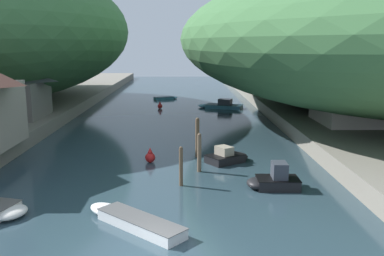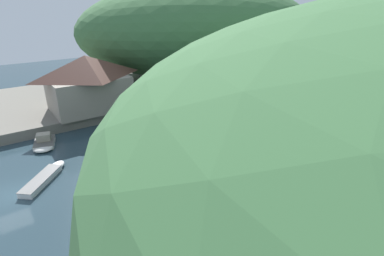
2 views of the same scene
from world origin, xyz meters
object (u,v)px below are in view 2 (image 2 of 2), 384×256
boat_far_right_bank (181,166)px  boat_white_cruiser (344,115)px  boat_moored_right (44,143)px  boat_red_skiff (46,176)px  boathouse_shed (172,74)px  boat_open_rowboat (135,196)px  channel_buoy_far (295,101)px  channel_buoy_near (152,145)px  right_bank_cottage (364,163)px  person_on_quay (77,107)px  waterfront_building (88,82)px  person_by_boathouse (132,96)px  boat_navy_launch (332,93)px

boat_far_right_bank → boat_white_cruiser: boat_white_cruiser is taller
boat_moored_right → boat_red_skiff: (7.15, -1.29, -0.14)m
boathouse_shed → boat_moored_right: boathouse_shed is taller
boat_open_rowboat → channel_buoy_far: size_ratio=3.28×
channel_buoy_near → boat_far_right_bank: bearing=0.8°
boathouse_shed → boat_moored_right: bearing=-71.0°
right_bank_cottage → channel_buoy_far: bearing=137.0°
boat_red_skiff → channel_buoy_near: 10.67m
boat_moored_right → boat_far_right_bank: bearing=142.4°
person_on_quay → boathouse_shed: bearing=26.0°
waterfront_building → person_by_boathouse: bearing=82.2°
boat_moored_right → boat_navy_launch: 45.43m
boat_far_right_bank → person_on_quay: size_ratio=2.09×
boat_moored_right → boat_red_skiff: size_ratio=0.83×
boathouse_shed → person_by_boathouse: boathouse_shed is taller
boat_navy_launch → boat_far_right_bank: 35.91m
boat_navy_launch → boat_red_skiff: bearing=-24.4°
channel_buoy_near → boat_moored_right: bearing=-127.8°
person_by_boathouse → right_bank_cottage: bearing=-59.6°
channel_buoy_near → channel_buoy_far: size_ratio=1.15×
right_bank_cottage → boat_moored_right: bearing=-144.5°
boat_navy_launch → channel_buoy_far: size_ratio=4.09×
boat_red_skiff → channel_buoy_near: bearing=41.7°
boathouse_shed → boat_red_skiff: (14.50, -22.66, -3.69)m
right_bank_cottage → boat_open_rowboat: right_bank_cottage is taller
waterfront_building → boat_red_skiff: bearing=-33.5°
boat_white_cruiser → person_by_boathouse: size_ratio=3.69×
boat_open_rowboat → right_bank_cottage: bearing=-34.1°
boat_navy_launch → boat_far_right_bank: boat_far_right_bank is taller
channel_buoy_near → person_by_boathouse: 13.07m
right_bank_cottage → boat_far_right_bank: right_bank_cottage is taller
right_bank_cottage → person_on_quay: right_bank_cottage is taller
right_bank_cottage → boat_moored_right: size_ratio=1.65×
channel_buoy_far → boathouse_shed: bearing=-134.9°
channel_buoy_near → boat_open_rowboat: bearing=-36.7°
channel_buoy_near → person_by_boathouse: size_ratio=0.64×
boat_moored_right → channel_buoy_near: size_ratio=4.03×
waterfront_building → boat_red_skiff: size_ratio=1.98×
right_bank_cottage → waterfront_building: bearing=-161.2°
boathouse_shed → person_on_quay: boathouse_shed is taller
right_bank_cottage → boat_red_skiff: bearing=-133.1°
boat_moored_right → channel_buoy_far: bearing=-174.4°
boat_moored_right → boat_open_rowboat: bearing=120.0°
channel_buoy_near → person_by_boathouse: bearing=163.5°
boat_open_rowboat → boathouse_shed: bearing=53.1°
boat_white_cruiser → channel_buoy_near: size_ratio=5.74×
boat_navy_launch → person_by_boathouse: 34.11m
boat_white_cruiser → channel_buoy_far: bearing=111.2°
waterfront_building → channel_buoy_far: bearing=66.0°
boathouse_shed → person_by_boathouse: (2.20, -8.31, -1.71)m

